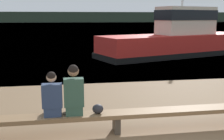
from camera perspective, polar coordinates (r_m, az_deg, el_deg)
water_surface at (r=130.25m, az=-8.83°, el=9.53°), size 240.00×240.00×0.00m
far_shoreline at (r=136.95m, az=-8.89°, el=10.57°), size 600.00×12.00×4.73m
bench_main at (r=6.10m, az=0.92°, el=-9.24°), size 7.88×0.43×0.44m
person_left at (r=5.89m, az=-12.04°, el=-5.48°), size 0.41×0.43×0.94m
person_right at (r=5.86m, az=-7.78°, el=-4.61°), size 0.41×0.44×1.07m
shopping_bag at (r=5.98m, az=-2.89°, el=-7.90°), size 0.23×0.19×0.20m
tugboat_red at (r=18.81m, az=13.67°, el=5.91°), size 11.33×6.33×5.21m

